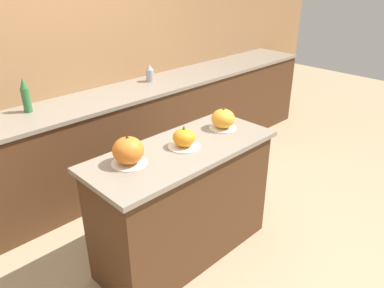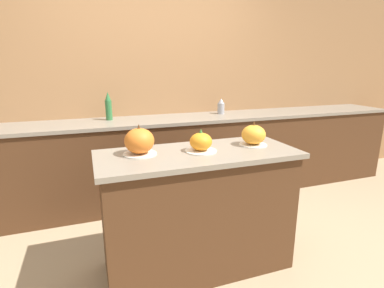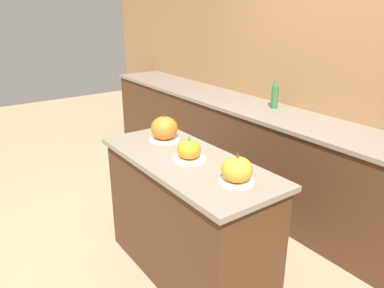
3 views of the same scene
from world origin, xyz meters
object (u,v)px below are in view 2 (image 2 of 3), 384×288
(pumpkin_cake_left, at_px, (139,142))
(pumpkin_cake_right, at_px, (253,135))
(pumpkin_cake_center, at_px, (201,143))
(bottle_short, at_px, (221,107))
(bottle_tall, at_px, (109,107))

(pumpkin_cake_left, bearing_deg, pumpkin_cake_right, -2.84)
(pumpkin_cake_center, relative_size, pumpkin_cake_right, 1.07)
(pumpkin_cake_center, height_order, pumpkin_cake_right, pumpkin_cake_right)
(pumpkin_cake_left, relative_size, pumpkin_cake_center, 1.02)
(pumpkin_cake_right, xyz_separation_m, bottle_short, (0.34, 1.31, 0.04))
(bottle_tall, distance_m, bottle_short, 1.28)
(pumpkin_cake_center, bearing_deg, pumpkin_cake_left, 170.75)
(pumpkin_cake_left, distance_m, pumpkin_cake_right, 0.84)
(pumpkin_cake_center, distance_m, bottle_short, 1.54)
(bottle_short, bearing_deg, pumpkin_cake_right, -104.62)
(pumpkin_cake_left, height_order, pumpkin_cake_right, pumpkin_cake_left)
(pumpkin_cake_center, bearing_deg, pumpkin_cake_right, 3.37)
(pumpkin_cake_right, distance_m, bottle_tall, 1.62)
(pumpkin_cake_right, height_order, bottle_tall, bottle_tall)
(pumpkin_cake_center, relative_size, bottle_tall, 0.76)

